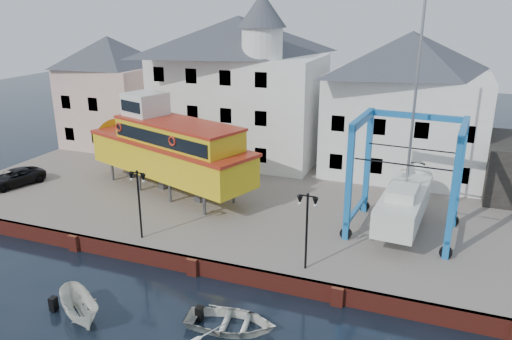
% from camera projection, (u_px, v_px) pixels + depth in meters
% --- Properties ---
extents(ground, '(140.00, 140.00, 0.00)m').
position_uv_depth(ground, '(193.00, 275.00, 27.38)').
color(ground, black).
rests_on(ground, ground).
extents(hardstanding, '(44.00, 22.00, 1.00)m').
position_uv_depth(hardstanding, '(263.00, 197.00, 36.96)').
color(hardstanding, '#6D635C').
rests_on(hardstanding, ground).
extents(quay_wall, '(44.00, 0.47, 1.00)m').
position_uv_depth(quay_wall, '(194.00, 266.00, 27.32)').
color(quay_wall, maroon).
rests_on(quay_wall, ground).
extents(building_pink, '(8.00, 7.00, 10.30)m').
position_uv_depth(building_pink, '(112.00, 92.00, 47.49)').
color(building_pink, '#CAAF9D').
rests_on(building_pink, hardstanding).
extents(building_white_main, '(14.00, 8.30, 14.00)m').
position_uv_depth(building_white_main, '(240.00, 86.00, 42.98)').
color(building_white_main, white).
rests_on(building_white_main, hardstanding).
extents(building_white_right, '(12.00, 8.00, 11.20)m').
position_uv_depth(building_white_right, '(406.00, 105.00, 39.02)').
color(building_white_right, white).
rests_on(building_white_right, hardstanding).
extents(lamp_post_left, '(1.12, 0.32, 4.20)m').
position_uv_depth(lamp_post_left, '(138.00, 187.00, 28.48)').
color(lamp_post_left, black).
rests_on(lamp_post_left, hardstanding).
extents(lamp_post_right, '(1.12, 0.32, 4.20)m').
position_uv_depth(lamp_post_right, '(307.00, 212.00, 25.07)').
color(lamp_post_right, black).
rests_on(lamp_post_right, hardstanding).
extents(tour_boat, '(16.47, 9.05, 7.02)m').
position_uv_depth(tour_boat, '(161.00, 146.00, 36.23)').
color(tour_boat, '#59595E').
rests_on(tour_boat, hardstanding).
extents(travel_lift, '(6.57, 8.98, 13.35)m').
position_uv_depth(travel_lift, '(406.00, 193.00, 30.16)').
color(travel_lift, '#0E69A7').
rests_on(travel_lift, hardstanding).
extents(van, '(3.34, 4.85, 1.23)m').
position_uv_depth(van, '(14.00, 178.00, 37.73)').
color(van, black).
rests_on(van, hardstanding).
extents(motorboat_a, '(3.78, 3.20, 1.41)m').
position_uv_depth(motorboat_a, '(81.00, 318.00, 23.60)').
color(motorboat_a, silver).
rests_on(motorboat_a, ground).
extents(motorboat_b, '(4.65, 3.64, 0.88)m').
position_uv_depth(motorboat_b, '(231.00, 328.00, 22.86)').
color(motorboat_b, silver).
rests_on(motorboat_b, ground).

